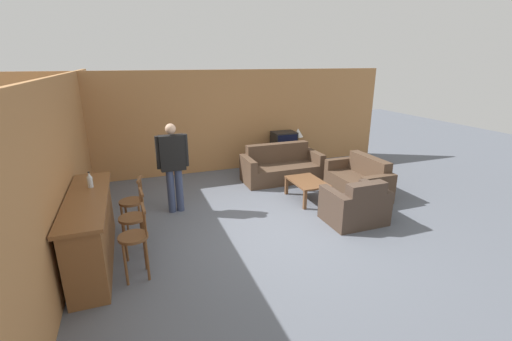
{
  "coord_description": "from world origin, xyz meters",
  "views": [
    {
      "loc": [
        -2.22,
        -4.89,
        2.83
      ],
      "look_at": [
        -0.11,
        0.83,
        0.85
      ],
      "focal_mm": 24.0,
      "sensor_mm": 36.0,
      "label": 1
    }
  ],
  "objects_px": {
    "person_by_window": "(173,163)",
    "coffee_table": "(307,184)",
    "bottle": "(90,180)",
    "armchair_near": "(356,207)",
    "table_lamp": "(298,133)",
    "loveseat_right": "(359,181)",
    "tv_unit": "(283,157)",
    "tv": "(284,140)",
    "couch_far": "(281,168)",
    "bar_chair_mid": "(134,222)",
    "bar_chair_far": "(133,205)",
    "bar_chair_near": "(135,241)"
  },
  "relations": [
    {
      "from": "loveseat_right",
      "to": "person_by_window",
      "type": "distance_m",
      "value": 4.0
    },
    {
      "from": "bar_chair_far",
      "to": "table_lamp",
      "type": "relative_size",
      "value": 1.99
    },
    {
      "from": "armchair_near",
      "to": "tv",
      "type": "relative_size",
      "value": 1.64
    },
    {
      "from": "bar_chair_far",
      "to": "couch_far",
      "type": "height_order",
      "value": "bar_chair_far"
    },
    {
      "from": "bottle",
      "to": "person_by_window",
      "type": "height_order",
      "value": "person_by_window"
    },
    {
      "from": "tv",
      "to": "bottle",
      "type": "height_order",
      "value": "bottle"
    },
    {
      "from": "table_lamp",
      "to": "couch_far",
      "type": "bearing_deg",
      "value": -133.64
    },
    {
      "from": "armchair_near",
      "to": "loveseat_right",
      "type": "relative_size",
      "value": 0.68
    },
    {
      "from": "table_lamp",
      "to": "person_by_window",
      "type": "relative_size",
      "value": 0.29
    },
    {
      "from": "armchair_near",
      "to": "table_lamp",
      "type": "distance_m",
      "value": 3.68
    },
    {
      "from": "couch_far",
      "to": "bottle",
      "type": "relative_size",
      "value": 7.98
    },
    {
      "from": "table_lamp",
      "to": "bar_chair_mid",
      "type": "bearing_deg",
      "value": -142.71
    },
    {
      "from": "bar_chair_far",
      "to": "tv_unit",
      "type": "distance_m",
      "value": 4.81
    },
    {
      "from": "bar_chair_mid",
      "to": "bar_chair_far",
      "type": "xyz_separation_m",
      "value": [
        -0.0,
        0.64,
        0.0
      ]
    },
    {
      "from": "bar_chair_near",
      "to": "tv",
      "type": "bearing_deg",
      "value": 44.79
    },
    {
      "from": "bar_chair_near",
      "to": "tv_unit",
      "type": "distance_m",
      "value": 5.6
    },
    {
      "from": "bottle",
      "to": "tv_unit",
      "type": "bearing_deg",
      "value": 33.09
    },
    {
      "from": "armchair_near",
      "to": "loveseat_right",
      "type": "height_order",
      "value": "armchair_near"
    },
    {
      "from": "couch_far",
      "to": "table_lamp",
      "type": "relative_size",
      "value": 3.78
    },
    {
      "from": "tv",
      "to": "coffee_table",
      "type": "bearing_deg",
      "value": -102.55
    },
    {
      "from": "tv_unit",
      "to": "tv",
      "type": "bearing_deg",
      "value": -90.0
    },
    {
      "from": "armchair_near",
      "to": "person_by_window",
      "type": "xyz_separation_m",
      "value": [
        -2.98,
        1.62,
        0.67
      ]
    },
    {
      "from": "coffee_table",
      "to": "bottle",
      "type": "xyz_separation_m",
      "value": [
        -4.0,
        -0.63,
        0.77
      ]
    },
    {
      "from": "bar_chair_mid",
      "to": "couch_far",
      "type": "bearing_deg",
      "value": 34.42
    },
    {
      "from": "bar_chair_near",
      "to": "coffee_table",
      "type": "relative_size",
      "value": 1.08
    },
    {
      "from": "bar_chair_mid",
      "to": "table_lamp",
      "type": "distance_m",
      "value": 5.53
    },
    {
      "from": "bar_chair_far",
      "to": "coffee_table",
      "type": "relative_size",
      "value": 1.08
    },
    {
      "from": "coffee_table",
      "to": "person_by_window",
      "type": "bearing_deg",
      "value": 172.27
    },
    {
      "from": "bar_chair_mid",
      "to": "bar_chair_far",
      "type": "bearing_deg",
      "value": 90.02
    },
    {
      "from": "bottle",
      "to": "table_lamp",
      "type": "distance_m",
      "value": 5.75
    },
    {
      "from": "bottle",
      "to": "loveseat_right",
      "type": "bearing_deg",
      "value": 5.85
    },
    {
      "from": "tv_unit",
      "to": "loveseat_right",
      "type": "bearing_deg",
      "value": -73.17
    },
    {
      "from": "armchair_near",
      "to": "tv_unit",
      "type": "height_order",
      "value": "armchair_near"
    },
    {
      "from": "coffee_table",
      "to": "person_by_window",
      "type": "distance_m",
      "value": 2.77
    },
    {
      "from": "bar_chair_near",
      "to": "armchair_near",
      "type": "bearing_deg",
      "value": 5.66
    },
    {
      "from": "tv_unit",
      "to": "bottle",
      "type": "distance_m",
      "value": 5.46
    },
    {
      "from": "bar_chair_far",
      "to": "couch_far",
      "type": "bearing_deg",
      "value": 26.53
    },
    {
      "from": "bar_chair_far",
      "to": "loveseat_right",
      "type": "bearing_deg",
      "value": 3.59
    },
    {
      "from": "person_by_window",
      "to": "coffee_table",
      "type": "bearing_deg",
      "value": -7.73
    },
    {
      "from": "bottle",
      "to": "table_lamp",
      "type": "relative_size",
      "value": 0.47
    },
    {
      "from": "bottle",
      "to": "table_lamp",
      "type": "height_order",
      "value": "bottle"
    },
    {
      "from": "person_by_window",
      "to": "armchair_near",
      "type": "bearing_deg",
      "value": -28.49
    },
    {
      "from": "loveseat_right",
      "to": "tv_unit",
      "type": "bearing_deg",
      "value": 106.83
    },
    {
      "from": "coffee_table",
      "to": "tv_unit",
      "type": "relative_size",
      "value": 0.8
    },
    {
      "from": "bottle",
      "to": "armchair_near",
      "type": "bearing_deg",
      "value": -8.32
    },
    {
      "from": "bottle",
      "to": "bar_chair_near",
      "type": "bearing_deg",
      "value": -61.51
    },
    {
      "from": "bar_chair_near",
      "to": "bar_chair_mid",
      "type": "height_order",
      "value": "same"
    },
    {
      "from": "couch_far",
      "to": "coffee_table",
      "type": "height_order",
      "value": "couch_far"
    },
    {
      "from": "loveseat_right",
      "to": "tv_unit",
      "type": "height_order",
      "value": "loveseat_right"
    },
    {
      "from": "bottle",
      "to": "coffee_table",
      "type": "bearing_deg",
      "value": 8.9
    }
  ]
}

